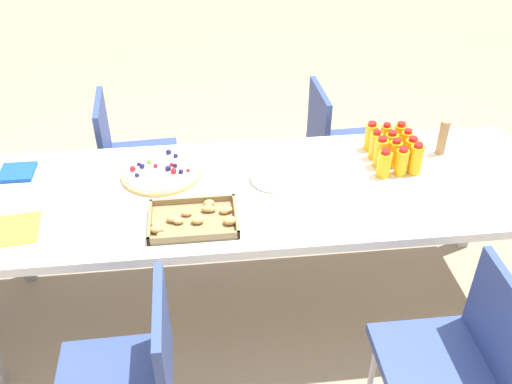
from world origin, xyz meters
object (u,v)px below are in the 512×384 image
Objects in this scene: juice_bottle_1 at (385,137)px; napkin_stack at (17,172)px; plate_stack at (274,177)px; juice_bottle_6 at (411,152)px; juice_bottle_0 at (400,136)px; juice_bottle_8 at (381,153)px; party_table at (262,198)px; paper_folder at (5,231)px; snack_tray at (194,219)px; chair_near_right at (129,154)px; juice_bottle_3 at (406,144)px; juice_bottle_11 at (384,164)px; chair_far_right at (132,375)px; chair_far_left at (457,355)px; juice_bottle_10 at (401,162)px; juice_bottle_9 at (416,159)px; chair_near_left at (337,142)px; juice_bottle_2 at (371,137)px; juice_bottle_5 at (375,145)px; juice_bottle_4 at (391,145)px; fruit_pizza at (162,172)px.

juice_bottle_1 is 1.70m from napkin_stack.
juice_bottle_6 is at bearing -174.47° from plate_stack.
juice_bottle_8 is at bearing 46.88° from juice_bottle_0.
paper_folder is at bearing 10.20° from party_table.
plate_stack is (-0.35, -0.26, 0.00)m from snack_tray.
juice_bottle_3 reaches higher than chair_near_right.
juice_bottle_6 reaches higher than juice_bottle_11.
chair_far_right is at bearing 66.08° from snack_tray.
juice_bottle_3 reaches higher than juice_bottle_0.
juice_bottle_10 is at bearing -1.84° from chair_far_left.
chair_near_right is 5.51× the size of juice_bottle_9.
chair_far_right is 6.12× the size of juice_bottle_10.
chair_near_left is 6.08× the size of juice_bottle_0.
juice_bottle_2 is at bearing -89.43° from juice_bottle_8.
napkin_stack is at bearing -6.10° from juice_bottle_9.
plate_stack is at bearing -143.85° from snack_tray.
chair_far_left is 0.87m from juice_bottle_10.
chair_near_right is 5.81× the size of juice_bottle_5.
paper_folder is (0.50, -0.56, 0.22)m from chair_far_right.
juice_bottle_6 is at bearing 91.53° from juice_bottle_0.
juice_bottle_8 is 1.10× the size of juice_bottle_10.
chair_near_left is at bearing -73.81° from juice_bottle_6.
juice_bottle_8 is at bearing -52.67° from chair_far_right.
juice_bottle_3 is 0.14m from juice_bottle_9.
chair_near_left is at bearing -77.71° from juice_bottle_1.
snack_tray is (0.99, 0.25, -0.06)m from juice_bottle_9.
juice_bottle_1 is 0.99× the size of juice_bottle_3.
juice_bottle_2 is at bearing -90.89° from juice_bottle_5.
napkin_stack is (1.14, -0.18, -0.01)m from plate_stack.
chair_far_right is at bearing 35.64° from juice_bottle_11.
juice_bottle_1 reaches higher than juice_bottle_4.
chair_near_right reaches higher than paper_folder.
juice_bottle_2 is (-1.21, 0.45, 0.29)m from chair_near_right.
chair_far_left is 1.96m from chair_near_right.
chair_near_right is 5.92× the size of juice_bottle_3.
juice_bottle_9 is (-0.07, 0.15, 0.01)m from juice_bottle_4.
chair_near_left is 3.19× the size of paper_folder.
juice_bottle_3 is at bearing -115.84° from juice_bottle_10.
juice_bottle_4 is 0.16m from juice_bottle_9.
juice_bottle_4 is at bearing -1.49° from chair_far_left.
juice_bottle_3 is 0.07m from juice_bottle_6.
juice_bottle_6 reaches higher than chair_far_left.
napkin_stack is at bearing -6.64° from fruit_pizza.
juice_bottle_3 is (-1.23, -0.93, 0.29)m from chair_far_right.
juice_bottle_11 is at bearing 45.22° from juice_bottle_3.
juice_bottle_6 is 0.14m from juice_bottle_8.
juice_bottle_2 is at bearing -156.35° from plate_stack.
juice_bottle_2 is (0.04, -1.06, 0.29)m from chair_far_left.
chair_near_right is 5.77× the size of juice_bottle_2.
juice_bottle_11 reaches higher than plate_stack.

